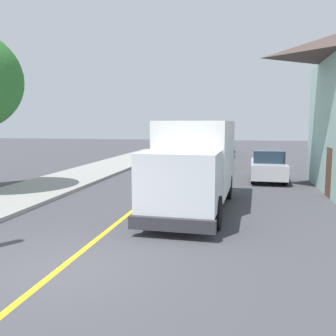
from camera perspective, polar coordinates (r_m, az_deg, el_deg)
The scene contains 8 objects.
ground_plane at distance 8.54m, azimuth -16.49°, elevation -14.82°, with size 120.00×120.00×0.00m, color #424247.
centre_line_yellow at distance 17.67m, azimuth -1.15°, elevation -3.18°, with size 0.16×56.00×0.01m, color gold.
box_truck at distance 13.46m, azimuth 4.24°, elevation 1.17°, with size 2.66×7.26×3.20m.
parked_car_near at distance 20.61m, azimuth 5.39°, elevation 0.47°, with size 1.91×4.45×1.67m.
parked_car_mid at distance 26.78m, azimuth 7.01°, elevation 1.96°, with size 1.89×4.44×1.67m.
parked_car_far at distance 34.22m, azimuth 8.25°, elevation 3.03°, with size 1.85×4.42×1.67m.
parked_car_furthest at distance 40.20m, azimuth 8.61°, elevation 3.61°, with size 1.94×4.45×1.67m.
parked_van_across at distance 20.70m, azimuth 15.25°, elevation 0.28°, with size 1.90×4.44×1.67m.
Camera 1 is at (3.81, -6.97, 3.14)m, focal length 39.37 mm.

